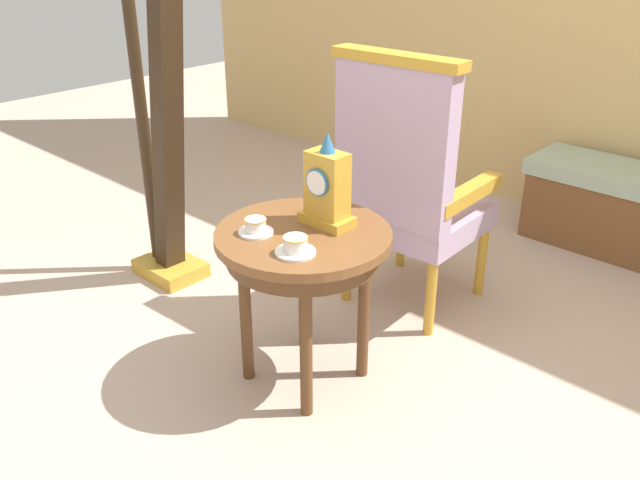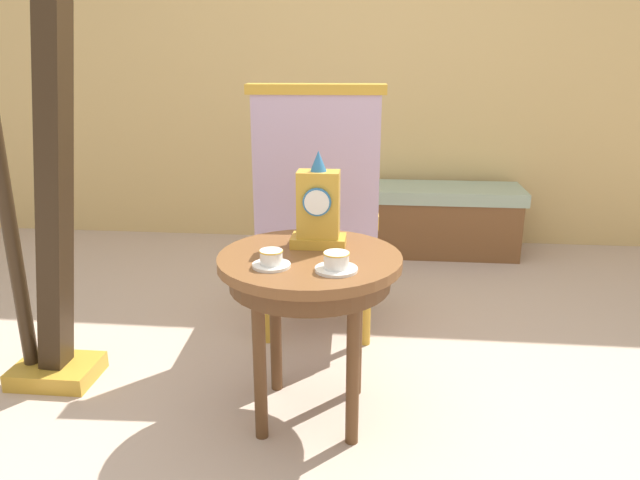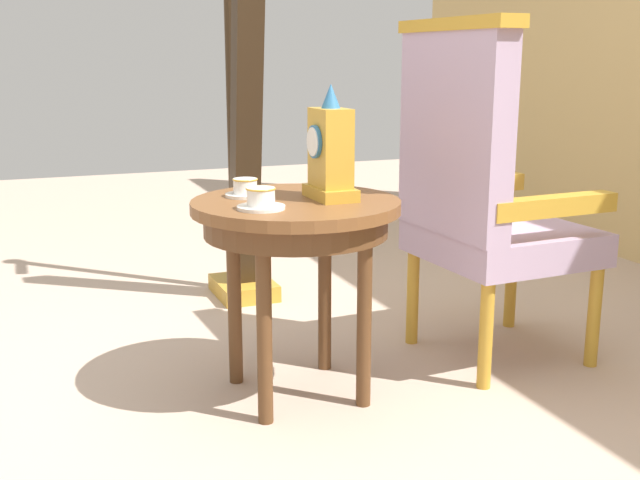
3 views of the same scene
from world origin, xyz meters
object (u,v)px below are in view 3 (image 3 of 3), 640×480
(teacup_left, at_px, (245,189))
(mantel_clock, at_px, (330,153))
(side_table, at_px, (296,227))
(harp, at_px, (242,132))
(teacup_right, at_px, (261,200))
(armchair, at_px, (481,190))

(teacup_left, relative_size, mantel_clock, 0.36)
(side_table, xyz_separation_m, mantel_clock, (0.02, 0.10, 0.22))
(mantel_clock, distance_m, harp, 1.03)
(teacup_right, bearing_deg, armchair, 99.83)
(harp, bearing_deg, side_table, -7.51)
(teacup_right, distance_m, mantel_clock, 0.28)
(side_table, relative_size, teacup_right, 4.62)
(mantel_clock, height_order, harp, harp)
(teacup_right, distance_m, harp, 1.14)
(teacup_left, distance_m, mantel_clock, 0.28)
(mantel_clock, bearing_deg, teacup_right, -71.55)
(side_table, distance_m, harp, 1.04)
(teacup_left, distance_m, harp, 0.94)
(teacup_left, xyz_separation_m, harp, (-0.90, 0.26, 0.08))
(armchair, relative_size, harp, 0.64)
(armchair, bearing_deg, mantel_clock, -83.98)
(side_table, distance_m, teacup_right, 0.20)
(teacup_left, bearing_deg, side_table, 47.65)
(harp, bearing_deg, teacup_left, -15.85)
(side_table, xyz_separation_m, teacup_left, (-0.11, -0.12, 0.10))
(teacup_right, xyz_separation_m, harp, (-1.11, 0.27, 0.08))
(side_table, relative_size, armchair, 0.54)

